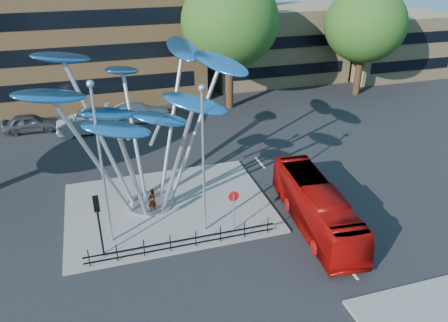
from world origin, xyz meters
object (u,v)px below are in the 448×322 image
object	(u,v)px
pedestrian	(152,201)
parked_car_mid	(86,124)
leaf_sculpture	(140,98)
traffic_light_island	(98,213)
parked_car_right	(138,112)
street_lamp_left	(100,153)
red_bus	(316,206)
tree_far	(365,25)
parked_car_left	(31,123)
tree_right	(230,22)
no_entry_sign_island	(234,204)
street_lamp_right	(203,149)

from	to	relation	value
pedestrian	parked_car_mid	size ratio (longest dim) A/B	0.33
leaf_sculpture	traffic_light_island	distance (m)	6.65
parked_car_right	street_lamp_left	bearing A→B (deg)	174.67
traffic_light_island	parked_car_right	xyz separation A→B (m)	(4.11, 18.56, -1.79)
red_bus	pedestrian	bearing A→B (deg)	161.60
pedestrian	street_lamp_left	bearing A→B (deg)	4.24
traffic_light_island	parked_car_right	distance (m)	19.10
tree_far	pedestrian	world-z (taller)	tree_far
pedestrian	parked_car_left	size ratio (longest dim) A/B	0.35
parked_car_left	parked_car_right	bearing A→B (deg)	-89.16
tree_right	tree_far	xyz separation A→B (m)	(14.00, 0.00, -0.93)
tree_right	traffic_light_island	bearing A→B (deg)	-123.69
tree_right	leaf_sculpture	world-z (taller)	tree_right
leaf_sculpture	parked_car_left	distance (m)	17.60
leaf_sculpture	no_entry_sign_island	xyz separation A→B (m)	(4.07, -4.16, -5.06)
red_bus	traffic_light_island	bearing A→B (deg)	-178.16
street_lamp_right	traffic_light_island	xyz separation A→B (m)	(-5.50, -0.50, -2.48)
street_lamp_right	no_entry_sign_island	size ratio (longest dim) A/B	3.39
street_lamp_right	parked_car_right	xyz separation A→B (m)	(-1.39, 18.06, -4.27)
leaf_sculpture	tree_right	bearing A→B (deg)	56.69
parked_car_right	red_bus	bearing A→B (deg)	-152.48
parked_car_right	tree_far	bearing A→B (deg)	-81.38
red_bus	pedestrian	distance (m)	9.41
parked_car_right	leaf_sculpture	bearing A→B (deg)	-178.39
street_lamp_right	red_bus	distance (m)	7.30
tree_far	street_lamp_right	world-z (taller)	tree_far
tree_far	street_lamp_left	world-z (taller)	tree_far
tree_far	red_bus	world-z (taller)	tree_far
street_lamp_left	parked_car_mid	xyz separation A→B (m)	(-0.89, 15.90, -4.57)
street_lamp_right	traffic_light_island	distance (m)	6.05
street_lamp_right	traffic_light_island	world-z (taller)	street_lamp_right
leaf_sculpture	traffic_light_island	xyz separation A→B (m)	(-2.93, -4.18, -4.26)
tree_right	parked_car_left	xyz separation A→B (m)	(-17.89, -0.78, -7.28)
tree_right	street_lamp_right	bearing A→B (deg)	-111.54
no_entry_sign_island	parked_car_mid	distance (m)	18.46
parked_car_mid	red_bus	bearing A→B (deg)	-148.09
street_lamp_left	red_bus	xyz separation A→B (m)	(11.10, -1.71, -4.08)
tree_far	traffic_light_island	world-z (taller)	tree_far
tree_right	tree_far	bearing A→B (deg)	0.00
street_lamp_right	parked_car_mid	distance (m)	17.95
tree_right	parked_car_left	bearing A→B (deg)	-177.50
street_lamp_left	parked_car_right	world-z (taller)	street_lamp_left
pedestrian	tree_right	bearing A→B (deg)	-156.79
tree_right	tree_far	size ratio (longest dim) A/B	1.12
traffic_light_island	pedestrian	distance (m)	4.61
red_bus	parked_car_right	xyz separation A→B (m)	(-7.49, 19.28, -0.45)
traffic_light_island	parked_car_right	size ratio (longest dim) A/B	0.60
tree_far	traffic_light_island	distance (m)	33.61
street_lamp_right	leaf_sculpture	bearing A→B (deg)	124.91
tree_far	parked_car_left	bearing A→B (deg)	-178.60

